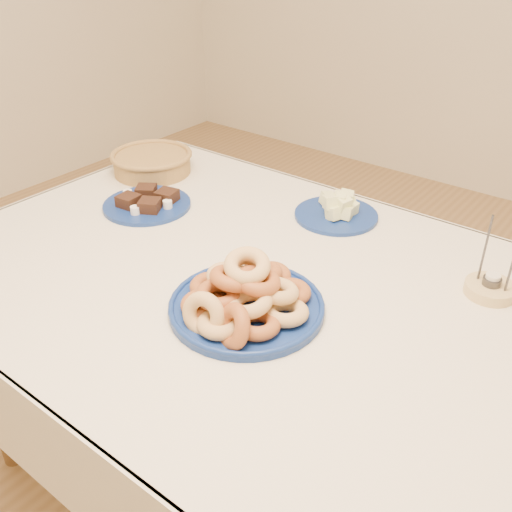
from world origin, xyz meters
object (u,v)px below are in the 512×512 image
dining_table (269,320)px  melon_plate (338,210)px  candle_holder (490,287)px  brownie_plate (147,203)px  donut_platter (245,298)px  wicker_basket (152,162)px

dining_table → melon_plate: 0.41m
dining_table → candle_holder: bearing=33.3°
brownie_plate → melon_plate: bearing=31.2°
donut_platter → wicker_basket: donut_platter is taller
brownie_plate → donut_platter: bearing=-22.2°
wicker_basket → candle_holder: 1.11m
melon_plate → brownie_plate: 0.55m
candle_holder → donut_platter: bearing=-134.9°
melon_plate → candle_holder: (0.46, -0.12, -0.01)m
dining_table → brownie_plate: size_ratio=5.20×
melon_plate → donut_platter: bearing=-81.9°
dining_table → wicker_basket: bearing=157.4°
brownie_plate → candle_holder: size_ratio=1.75×
brownie_plate → wicker_basket: bearing=133.3°
donut_platter → wicker_basket: 0.83m
wicker_basket → candle_holder: (1.11, -0.02, -0.02)m
donut_platter → wicker_basket: bearing=150.4°
donut_platter → brownie_plate: (-0.55, 0.22, -0.02)m
dining_table → melon_plate: size_ratio=5.57×
wicker_basket → donut_platter: bearing=-29.6°
donut_platter → melon_plate: 0.51m
donut_platter → dining_table: bearing=101.6°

